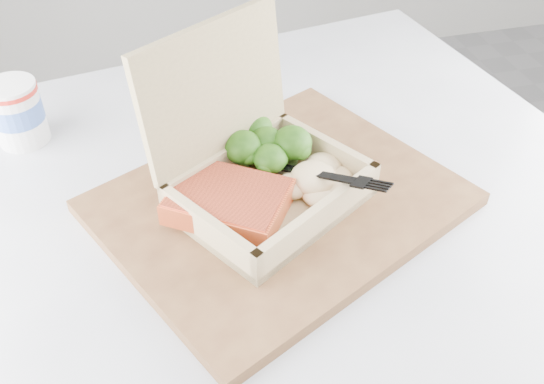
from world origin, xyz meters
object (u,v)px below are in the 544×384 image
object	(u,v)px
serving_tray	(280,202)
takeout_container	(253,161)
cafe_table	(289,310)
paper_cup	(17,111)

from	to	relation	value
serving_tray	takeout_container	size ratio (longest dim) A/B	1.47
cafe_table	takeout_container	size ratio (longest dim) A/B	3.63
takeout_container	paper_cup	bearing A→B (deg)	111.52
cafe_table	takeout_container	xyz separation A→B (m)	(-0.04, 0.02, 0.25)
serving_tray	takeout_container	xyz separation A→B (m)	(-0.03, 0.02, 0.05)
takeout_container	paper_cup	world-z (taller)	takeout_container
cafe_table	serving_tray	world-z (taller)	serving_tray
cafe_table	serving_tray	distance (m)	0.20
serving_tray	paper_cup	bearing A→B (deg)	143.58
takeout_container	cafe_table	bearing A→B (deg)	-57.43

